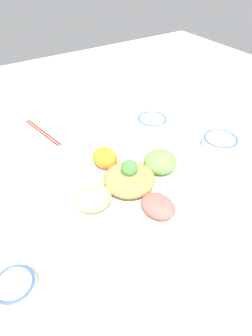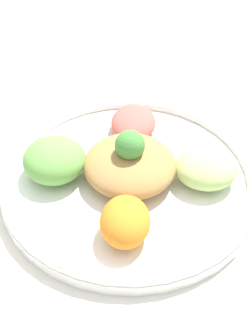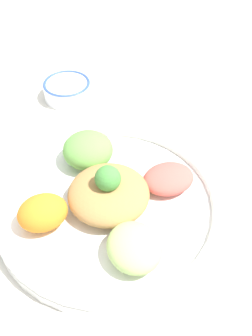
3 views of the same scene
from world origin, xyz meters
The scene contains 6 objects.
ground_plane centered at (0.00, 0.00, 0.00)m, with size 2.40×2.40×0.00m, color silver.
salad_platter centered at (0.02, 0.03, 0.03)m, with size 0.41×0.41×0.11m.
sauce_bowl_red centered at (0.26, -0.22, 0.02)m, with size 0.11×0.11×0.04m.
rice_bowl_blue centered at (0.03, -0.34, 0.02)m, with size 0.11×0.11×0.04m.
sauce_bowl_dark centered at (-0.10, 0.39, 0.02)m, with size 0.09×0.09×0.03m.
chopsticks_pair_near centered at (0.44, 0.14, 0.00)m, with size 0.23×0.06×0.01m.
Camera 1 is at (-0.46, 0.35, 0.57)m, focal length 30.00 mm.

